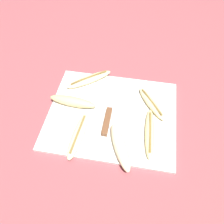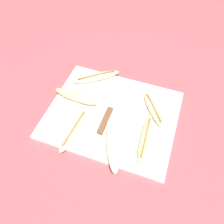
{
  "view_description": "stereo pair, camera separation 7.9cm",
  "coord_description": "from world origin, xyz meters",
  "px_view_note": "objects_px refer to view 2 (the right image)",
  "views": [
    {
      "loc": [
        0.08,
        -0.45,
        0.67
      ],
      "look_at": [
        0.0,
        0.0,
        0.02
      ],
      "focal_mm": 35.0,
      "sensor_mm": 36.0,
      "label": 1
    },
    {
      "loc": [
        0.15,
        -0.43,
        0.67
      ],
      "look_at": [
        0.0,
        0.0,
        0.02
      ],
      "focal_mm": 35.0,
      "sensor_mm": 36.0,
      "label": 2
    }
  ],
  "objects_px": {
    "knife": "(108,115)",
    "banana_cream_curved": "(112,147)",
    "banana_golden_short": "(145,138)",
    "banana_soft_right": "(74,130)",
    "banana_ripe_center": "(97,77)",
    "banana_spotted_left": "(76,96)",
    "banana_mellow_near": "(153,109)"
  },
  "relations": [
    {
      "from": "banana_spotted_left",
      "to": "banana_mellow_near",
      "type": "relative_size",
      "value": 1.16
    },
    {
      "from": "banana_spotted_left",
      "to": "banana_golden_short",
      "type": "xyz_separation_m",
      "value": [
        0.29,
        -0.08,
        -0.01
      ]
    },
    {
      "from": "knife",
      "to": "banana_cream_curved",
      "type": "height_order",
      "value": "banana_cream_curved"
    },
    {
      "from": "banana_soft_right",
      "to": "banana_mellow_near",
      "type": "relative_size",
      "value": 1.2
    },
    {
      "from": "banana_cream_curved",
      "to": "banana_soft_right",
      "type": "relative_size",
      "value": 0.95
    },
    {
      "from": "knife",
      "to": "banana_soft_right",
      "type": "xyz_separation_m",
      "value": [
        -0.09,
        -0.1,
        0.0
      ]
    },
    {
      "from": "banana_spotted_left",
      "to": "banana_mellow_near",
      "type": "distance_m",
      "value": 0.29
    },
    {
      "from": "knife",
      "to": "banana_mellow_near",
      "type": "distance_m",
      "value": 0.17
    },
    {
      "from": "banana_golden_short",
      "to": "banana_cream_curved",
      "type": "relative_size",
      "value": 1.1
    },
    {
      "from": "banana_golden_short",
      "to": "banana_spotted_left",
      "type": "bearing_deg",
      "value": 164.38
    },
    {
      "from": "banana_spotted_left",
      "to": "banana_golden_short",
      "type": "relative_size",
      "value": 0.92
    },
    {
      "from": "knife",
      "to": "banana_ripe_center",
      "type": "relative_size",
      "value": 1.51
    },
    {
      "from": "banana_spotted_left",
      "to": "banana_cream_curved",
      "type": "xyz_separation_m",
      "value": [
        0.2,
        -0.15,
        -0.0
      ]
    },
    {
      "from": "banana_ripe_center",
      "to": "banana_mellow_near",
      "type": "bearing_deg",
      "value": -17.58
    },
    {
      "from": "banana_ripe_center",
      "to": "banana_soft_right",
      "type": "xyz_separation_m",
      "value": [
        0.02,
        -0.26,
        0.0
      ]
    },
    {
      "from": "banana_cream_curved",
      "to": "banana_mellow_near",
      "type": "bearing_deg",
      "value": 65.89
    },
    {
      "from": "banana_ripe_center",
      "to": "banana_spotted_left",
      "type": "distance_m",
      "value": 0.13
    },
    {
      "from": "banana_spotted_left",
      "to": "banana_soft_right",
      "type": "bearing_deg",
      "value": -67.2
    },
    {
      "from": "banana_golden_short",
      "to": "knife",
      "type": "bearing_deg",
      "value": 162.18
    },
    {
      "from": "banana_spotted_left",
      "to": "banana_cream_curved",
      "type": "height_order",
      "value": "same"
    },
    {
      "from": "banana_ripe_center",
      "to": "banana_mellow_near",
      "type": "relative_size",
      "value": 1.14
    },
    {
      "from": "banana_golden_short",
      "to": "banana_cream_curved",
      "type": "distance_m",
      "value": 0.12
    },
    {
      "from": "banana_spotted_left",
      "to": "banana_soft_right",
      "type": "distance_m",
      "value": 0.14
    },
    {
      "from": "banana_ripe_center",
      "to": "banana_golden_short",
      "type": "height_order",
      "value": "banana_ripe_center"
    },
    {
      "from": "banana_golden_short",
      "to": "banana_soft_right",
      "type": "bearing_deg",
      "value": -168.08
    },
    {
      "from": "banana_ripe_center",
      "to": "banana_cream_curved",
      "type": "xyz_separation_m",
      "value": [
        0.17,
        -0.28,
        0.01
      ]
    },
    {
      "from": "banana_ripe_center",
      "to": "banana_cream_curved",
      "type": "relative_size",
      "value": 1.0
    },
    {
      "from": "knife",
      "to": "banana_ripe_center",
      "type": "xyz_separation_m",
      "value": [
        -0.11,
        0.16,
        0.0
      ]
    },
    {
      "from": "banana_cream_curved",
      "to": "banana_mellow_near",
      "type": "distance_m",
      "value": 0.22
    },
    {
      "from": "banana_spotted_left",
      "to": "banana_soft_right",
      "type": "height_order",
      "value": "banana_spotted_left"
    },
    {
      "from": "banana_spotted_left",
      "to": "knife",
      "type": "bearing_deg",
      "value": -13.19
    },
    {
      "from": "banana_ripe_center",
      "to": "banana_golden_short",
      "type": "bearing_deg",
      "value": -38.69
    }
  ]
}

